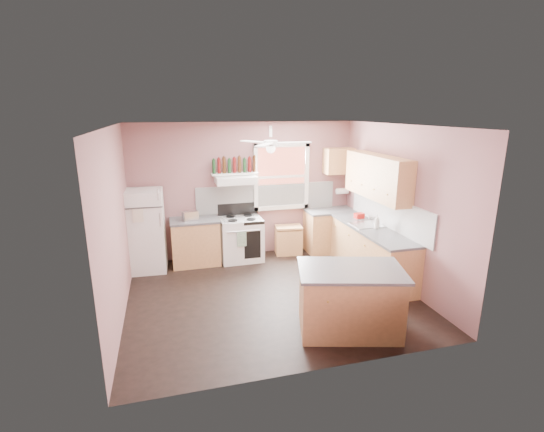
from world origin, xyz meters
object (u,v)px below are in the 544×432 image
object	(u,v)px
stove	(241,239)
island	(349,301)
cart	(288,241)
toaster	(190,216)
refrigerator	(146,231)

from	to	relation	value
stove	island	world-z (taller)	same
cart	island	xyz separation A→B (m)	(-0.10, -3.05, 0.16)
toaster	island	size ratio (longest dim) A/B	0.22
toaster	cart	size ratio (longest dim) A/B	0.52
cart	toaster	bearing A→B (deg)	-168.82
refrigerator	island	world-z (taller)	refrigerator
cart	island	distance (m)	3.05
refrigerator	cart	distance (m)	2.84
stove	cart	world-z (taller)	stove
toaster	island	distance (m)	3.53
toaster	stove	size ratio (longest dim) A/B	0.33
refrigerator	toaster	xyz separation A→B (m)	(0.81, 0.02, 0.22)
toaster	refrigerator	bearing A→B (deg)	165.07
stove	cart	xyz separation A→B (m)	(1.02, 0.07, -0.16)
stove	refrigerator	bearing A→B (deg)	-178.51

